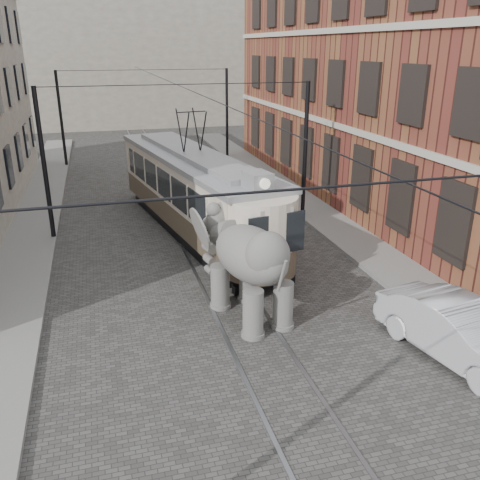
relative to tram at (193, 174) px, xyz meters
name	(u,v)px	position (x,y,z in m)	size (l,w,h in m)	color
ground	(223,285)	(-0.07, -5.34, -2.51)	(120.00, 120.00, 0.00)	#464441
tram_rails	(223,285)	(-0.07, -5.34, -2.50)	(1.54, 80.00, 0.02)	slate
sidewalk_right	(387,264)	(5.93, -5.34, -2.43)	(2.00, 60.00, 0.15)	slate
sidewalk_left	(10,309)	(-6.57, -5.34, -2.43)	(2.00, 60.00, 0.15)	slate
brick_building	(393,75)	(10.93, 3.66, 3.49)	(8.00, 26.00, 12.00)	maroon
distant_block	(125,50)	(-0.07, 34.66, 4.49)	(28.00, 10.00, 14.00)	gray
catenary	(187,164)	(-0.27, -0.34, 0.49)	(11.00, 30.20, 6.00)	black
tram	(193,174)	(0.00, 0.00, 0.00)	(2.61, 12.64, 5.02)	beige
elephant	(251,269)	(0.19, -7.56, -1.00)	(2.71, 4.91, 3.01)	slate
parked_car	(459,332)	(4.56, -10.96, -1.77)	(1.58, 4.49, 1.48)	#B1B0B5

